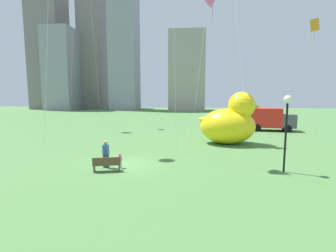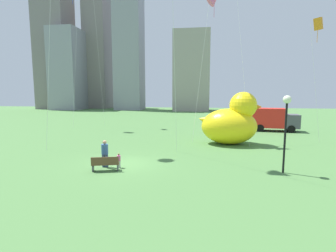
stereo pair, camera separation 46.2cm
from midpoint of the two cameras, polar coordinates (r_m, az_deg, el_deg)
The scene contains 9 objects.
ground_plane at distance 17.50m, azimuth -9.39°, elevation -8.37°, with size 140.00×140.00×0.00m, color #4C7A3F.
park_bench at distance 16.06m, azimuth -13.01°, elevation -8.13°, with size 1.70×0.87×0.90m.
person_adult at distance 16.80m, azimuth -13.12°, elevation -5.75°, with size 0.43×0.43×1.74m.
person_child at distance 16.61m, azimuth -10.11°, elevation -7.42°, with size 0.23×0.23×0.92m.
giant_inflatable_duck at distance 24.43m, azimuth 14.45°, elevation 0.85°, with size 5.84×3.75×4.84m.
lamppost at distance 16.42m, azimuth 25.59°, elevation 2.45°, with size 0.47×0.47×4.58m.
box_truck at distance 34.78m, azimuth 22.58°, elevation 1.34°, with size 5.98×2.96×2.85m.
city_skyline at distance 81.41m, azimuth -14.46°, elevation 15.46°, with size 51.60×18.81×40.19m.
kite_orange at distance 29.68m, azimuth 30.86°, elevation 18.81°, with size 1.42×1.39×11.83m.
Camera 2 is at (5.31, -16.06, 4.68)m, focal length 27.37 mm.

